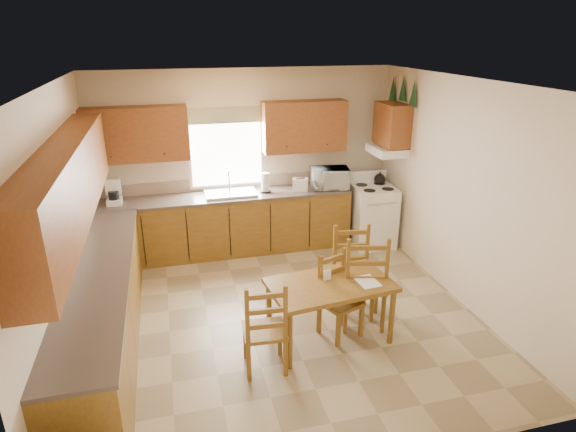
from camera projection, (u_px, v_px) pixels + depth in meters
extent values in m
plane|color=tan|center=(282.00, 315.00, 5.76)|extent=(4.50, 4.50, 0.00)
plane|color=olive|center=(281.00, 83.00, 4.79)|extent=(4.50, 4.50, 0.00)
plane|color=beige|center=(61.00, 230.00, 4.75)|extent=(4.50, 4.50, 0.00)
plane|color=beige|center=(462.00, 194.00, 5.81)|extent=(4.50, 4.50, 0.00)
plane|color=beige|center=(246.00, 160.00, 7.31)|extent=(4.50, 4.50, 0.00)
plane|color=beige|center=(361.00, 322.00, 3.25)|extent=(4.50, 4.50, 0.00)
cube|color=brown|center=(227.00, 225.00, 7.28)|extent=(3.75, 0.60, 0.88)
cube|color=brown|center=(104.00, 313.00, 5.01)|extent=(0.60, 3.60, 0.88)
cube|color=brown|center=(226.00, 196.00, 7.11)|extent=(3.75, 0.63, 0.04)
cube|color=brown|center=(98.00, 273.00, 4.85)|extent=(0.63, 3.60, 0.04)
cube|color=gray|center=(223.00, 183.00, 7.34)|extent=(3.75, 0.01, 0.18)
cube|color=brown|center=(136.00, 134.00, 6.62)|extent=(1.41, 0.33, 0.75)
cube|color=brown|center=(304.00, 126.00, 7.18)|extent=(1.25, 0.33, 0.75)
cube|color=brown|center=(68.00, 184.00, 4.47)|extent=(0.33, 3.60, 0.75)
cube|color=brown|center=(392.00, 125.00, 7.06)|extent=(0.33, 0.62, 0.62)
cube|color=white|center=(387.00, 150.00, 7.18)|extent=(0.44, 0.62, 0.12)
cube|color=white|center=(226.00, 149.00, 7.14)|extent=(1.13, 0.02, 1.18)
cube|color=white|center=(226.00, 149.00, 7.14)|extent=(1.05, 0.01, 1.10)
cube|color=#49623A|center=(225.00, 115.00, 6.93)|extent=(1.19, 0.01, 0.24)
cube|color=silver|center=(231.00, 193.00, 7.12)|extent=(0.75, 0.45, 0.04)
cone|color=#184221|center=(414.00, 93.00, 6.63)|extent=(0.22, 0.22, 0.36)
cone|color=#184221|center=(403.00, 88.00, 6.90)|extent=(0.22, 0.22, 0.36)
cone|color=#184221|center=(393.00, 88.00, 7.21)|extent=(0.22, 0.22, 0.36)
cube|color=white|center=(373.00, 216.00, 7.55)|extent=(0.68, 0.70, 0.93)
cube|color=white|center=(113.00, 192.00, 6.67)|extent=(0.26, 0.29, 0.34)
cylinder|color=white|center=(265.00, 183.00, 7.18)|extent=(0.14, 0.14, 0.29)
cube|color=white|center=(300.00, 185.00, 7.27)|extent=(0.26, 0.21, 0.19)
imported|color=white|center=(330.00, 178.00, 7.38)|extent=(0.58, 0.46, 0.31)
cube|color=brown|center=(330.00, 311.00, 5.21)|extent=(1.37, 0.89, 0.69)
cube|color=brown|center=(264.00, 325.00, 4.70)|extent=(0.45, 0.43, 1.00)
cube|color=brown|center=(363.00, 279.00, 5.42)|extent=(0.58, 0.56, 1.14)
cube|color=brown|center=(353.00, 274.00, 5.61)|extent=(0.51, 0.50, 1.07)
cube|color=brown|center=(341.00, 297.00, 5.24)|extent=(0.51, 0.50, 0.95)
cube|color=white|center=(367.00, 282.00, 5.11)|extent=(0.24, 0.30, 0.00)
cube|color=white|center=(327.00, 275.00, 5.13)|extent=(0.09, 0.03, 0.11)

